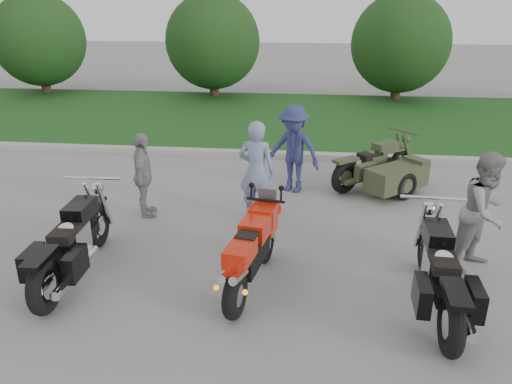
# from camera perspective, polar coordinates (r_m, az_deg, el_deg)

# --- Properties ---
(ground) EXTENTS (80.00, 80.00, 0.00)m
(ground) POSITION_cam_1_polar(r_m,az_deg,el_deg) (7.15, -1.33, -10.53)
(ground) COLOR gray
(ground) RESTS_ON ground
(curb) EXTENTS (60.00, 0.30, 0.15)m
(curb) POSITION_cam_1_polar(r_m,az_deg,el_deg) (12.60, 2.29, 4.28)
(curb) COLOR #A19F98
(curb) RESTS_ON ground
(grass_strip) EXTENTS (60.00, 8.00, 0.14)m
(grass_strip) POSITION_cam_1_polar(r_m,az_deg,el_deg) (16.60, 3.36, 8.45)
(grass_strip) COLOR #24561D
(grass_strip) RESTS_ON ground
(tree_far_left) EXTENTS (3.60, 3.60, 4.00)m
(tree_far_left) POSITION_cam_1_polar(r_m,az_deg,el_deg) (22.37, -23.55, 15.65)
(tree_far_left) COLOR #3F2B1C
(tree_far_left) RESTS_ON ground
(tree_mid_left) EXTENTS (3.60, 3.60, 4.00)m
(tree_mid_left) POSITION_cam_1_polar(r_m,az_deg,el_deg) (19.95, -4.95, 16.77)
(tree_mid_left) COLOR #3F2B1C
(tree_mid_left) RESTS_ON ground
(tree_mid_right) EXTENTS (3.60, 3.60, 4.00)m
(tree_mid_right) POSITION_cam_1_polar(r_m,az_deg,el_deg) (19.83, 16.17, 16.02)
(tree_mid_right) COLOR #3F2B1C
(tree_mid_right) RESTS_ON ground
(sportbike_red) EXTENTS (0.61, 2.09, 0.99)m
(sportbike_red) POSITION_cam_1_polar(r_m,az_deg,el_deg) (6.78, -0.57, -6.73)
(sportbike_red) COLOR black
(sportbike_red) RESTS_ON ground
(cruiser_left) EXTENTS (0.47, 2.58, 0.99)m
(cruiser_left) POSITION_cam_1_polar(r_m,az_deg,el_deg) (7.51, -20.37, -5.89)
(cruiser_left) COLOR black
(cruiser_left) RESTS_ON ground
(cruiser_right) EXTENTS (0.45, 2.59, 0.99)m
(cruiser_right) POSITION_cam_1_polar(r_m,az_deg,el_deg) (6.75, 20.32, -9.08)
(cruiser_right) COLOR black
(cruiser_right) RESTS_ON ground
(cruiser_sidecar) EXTENTS (2.03, 2.06, 0.91)m
(cruiser_sidecar) POSITION_cam_1_polar(r_m,az_deg,el_deg) (10.57, 14.60, 2.19)
(cruiser_sidecar) COLOR black
(cruiser_sidecar) RESTS_ON ground
(person_stripe) EXTENTS (0.73, 0.55, 1.82)m
(person_stripe) POSITION_cam_1_polar(r_m,az_deg,el_deg) (8.81, 0.07, 2.40)
(person_stripe) COLOR #7C89A9
(person_stripe) RESTS_ON ground
(person_grey) EXTENTS (1.09, 1.09, 1.78)m
(person_grey) POSITION_cam_1_polar(r_m,az_deg,el_deg) (7.92, 24.71, -2.05)
(person_grey) COLOR gray
(person_grey) RESTS_ON ground
(person_denim) EXTENTS (1.33, 1.08, 1.79)m
(person_denim) POSITION_cam_1_polar(r_m,az_deg,el_deg) (10.18, 4.30, 4.88)
(person_denim) COLOR navy
(person_denim) RESTS_ON ground
(person_back) EXTENTS (0.57, 0.97, 1.56)m
(person_back) POSITION_cam_1_polar(r_m,az_deg,el_deg) (9.21, -12.75, 1.84)
(person_back) COLOR gray
(person_back) RESTS_ON ground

